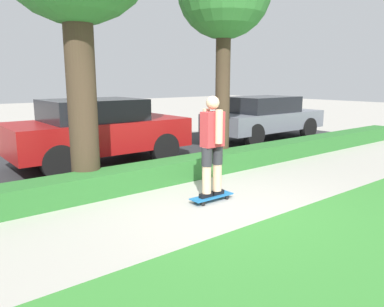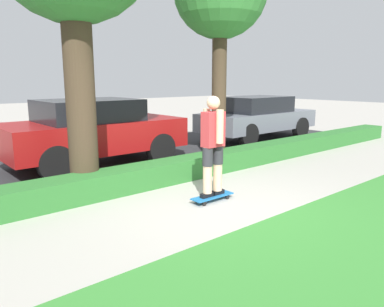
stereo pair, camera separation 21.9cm
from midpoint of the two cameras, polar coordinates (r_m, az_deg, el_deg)
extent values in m
plane|color=#ADA89E|center=(6.21, 4.23, -7.74)|extent=(60.00, 60.00, 0.00)
cube|color=#2D2D30|center=(9.61, -13.01, -1.14)|extent=(18.65, 5.00, 0.01)
cube|color=#2D702D|center=(7.35, -4.24, -2.99)|extent=(18.65, 0.60, 0.42)
cube|color=#1E6BAD|center=(6.34, 4.02, -6.53)|extent=(0.79, 0.24, 0.02)
cylinder|color=black|center=(6.47, 6.33, -6.65)|extent=(0.07, 0.04, 0.07)
cylinder|color=black|center=(6.59, 5.22, -6.28)|extent=(0.07, 0.04, 0.07)
cylinder|color=black|center=(6.12, 2.72, -7.65)|extent=(0.07, 0.04, 0.07)
cylinder|color=black|center=(6.25, 1.62, -7.23)|extent=(0.07, 0.04, 0.07)
cube|color=black|center=(6.25, 3.23, -6.35)|extent=(0.26, 0.09, 0.07)
cylinder|color=beige|center=(6.14, 3.27, -2.61)|extent=(0.15, 0.15, 0.77)
cylinder|color=#2D2D33|center=(6.08, 3.30, -0.49)|extent=(0.17, 0.17, 0.31)
cube|color=black|center=(6.40, 4.81, -5.94)|extent=(0.26, 0.09, 0.07)
cylinder|color=beige|center=(6.29, 4.87, -2.28)|extent=(0.15, 0.15, 0.77)
cylinder|color=#2D2D33|center=(6.24, 4.91, -0.22)|extent=(0.17, 0.17, 0.31)
cube|color=#C6383D|center=(6.09, 4.17, 3.70)|extent=(0.37, 0.20, 0.57)
cylinder|color=beige|center=(5.97, 5.18, 4.09)|extent=(0.12, 0.12, 0.54)
cylinder|color=beige|center=(6.19, 3.21, 4.37)|extent=(0.12, 0.12, 0.54)
sphere|color=beige|center=(6.05, 4.23, 7.72)|extent=(0.22, 0.22, 0.22)
cylinder|color=#423323|center=(6.81, -15.56, 8.76)|extent=(0.51, 0.51, 3.54)
cylinder|color=#423323|center=(8.72, 5.40, 8.97)|extent=(0.33, 0.33, 3.35)
cube|color=maroon|center=(9.21, -13.35, 2.82)|extent=(4.15, 1.94, 0.69)
cube|color=black|center=(9.09, -14.23, 6.45)|extent=(2.16, 1.71, 0.50)
cylinder|color=black|center=(9.14, -3.53, 0.83)|extent=(0.74, 0.23, 0.74)
cylinder|color=black|center=(10.63, -9.06, 2.18)|extent=(0.74, 0.23, 0.74)
cylinder|color=black|center=(7.98, -18.83, -1.30)|extent=(0.74, 0.23, 0.74)
cylinder|color=black|center=(9.65, -22.45, 0.54)|extent=(0.74, 0.23, 0.74)
cube|color=slate|center=(12.90, 11.48, 4.94)|extent=(4.44, 1.82, 0.58)
cube|color=black|center=(12.75, 11.20, 7.35)|extent=(2.32, 1.57, 0.52)
cylinder|color=black|center=(13.55, 17.75, 3.69)|extent=(0.72, 0.21, 0.72)
cylinder|color=black|center=(14.48, 12.53, 4.42)|extent=(0.72, 0.21, 0.72)
cylinder|color=black|center=(11.39, 10.05, 2.72)|extent=(0.72, 0.21, 0.72)
cylinder|color=black|center=(12.49, 4.58, 3.59)|extent=(0.72, 0.21, 0.72)
camera|label=1|loc=(0.11, 90.97, -0.19)|focal=35.00mm
camera|label=2|loc=(0.11, -89.03, 0.19)|focal=35.00mm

